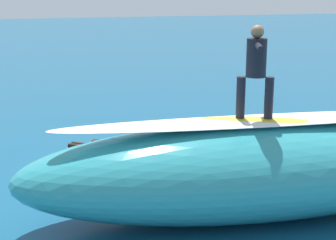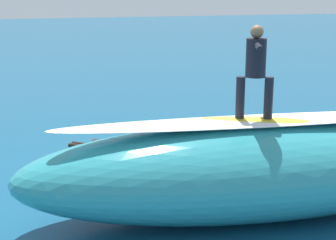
{
  "view_description": "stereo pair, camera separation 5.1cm",
  "coord_description": "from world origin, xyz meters",
  "px_view_note": "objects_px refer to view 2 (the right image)",
  "views": [
    {
      "loc": [
        4.34,
        11.09,
        4.14
      ],
      "look_at": [
        1.22,
        0.5,
        1.35
      ],
      "focal_mm": 57.06,
      "sensor_mm": 36.0,
      "label": 1
    },
    {
      "loc": [
        4.29,
        11.1,
        4.14
      ],
      "look_at": [
        1.22,
        0.5,
        1.35
      ],
      "focal_mm": 57.06,
      "sensor_mm": 36.0,
      "label": 2
    }
  ],
  "objects_px": {
    "surfer_riding": "(256,65)",
    "surfer_paddling": "(103,146)",
    "surfboard_riding": "(253,121)",
    "surfboard_paddling": "(108,152)"
  },
  "relations": [
    {
      "from": "surfer_riding",
      "to": "surfboard_paddling",
      "type": "distance_m",
      "value": 5.53
    },
    {
      "from": "surfer_riding",
      "to": "surfer_paddling",
      "type": "distance_m",
      "value": 5.55
    },
    {
      "from": "surfer_riding",
      "to": "surfer_paddling",
      "type": "xyz_separation_m",
      "value": [
        1.99,
        -4.48,
        -2.61
      ]
    },
    {
      "from": "surfboard_riding",
      "to": "surfer_paddling",
      "type": "bearing_deg",
      "value": -45.1
    },
    {
      "from": "surfboard_riding",
      "to": "surfer_paddling",
      "type": "relative_size",
      "value": 1.52
    },
    {
      "from": "surfboard_riding",
      "to": "surfer_paddling",
      "type": "distance_m",
      "value": 5.16
    },
    {
      "from": "surfboard_paddling",
      "to": "surfboard_riding",
      "type": "bearing_deg",
      "value": -29.21
    },
    {
      "from": "surfer_riding",
      "to": "surfboard_paddling",
      "type": "height_order",
      "value": "surfer_riding"
    },
    {
      "from": "surfboard_riding",
      "to": "surfer_riding",
      "type": "height_order",
      "value": "surfer_riding"
    },
    {
      "from": "surfer_riding",
      "to": "surfboard_riding",
      "type": "bearing_deg",
      "value": -76.2
    }
  ]
}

